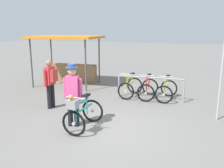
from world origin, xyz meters
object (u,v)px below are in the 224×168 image
object	(u,v)px
racked_bike_lime	(166,90)
featured_bicycle	(81,113)
person_with_featured_bike	(73,93)
racked_bike_red	(148,89)
pedestrian_with_backpack	(50,81)
racked_bike_yellow	(130,87)
market_stall	(70,55)

from	to	relation	value
racked_bike_lime	featured_bicycle	world-z (taller)	featured_bicycle
person_with_featured_bike	racked_bike_red	bearing A→B (deg)	72.03
person_with_featured_bike	racked_bike_lime	bearing A→B (deg)	62.66
racked_bike_red	featured_bicycle	bearing A→B (deg)	-101.97
person_with_featured_bike	pedestrian_with_backpack	xyz separation A→B (m)	(-1.52, 1.00, -0.01)
racked_bike_yellow	market_stall	xyz separation A→B (m)	(-3.46, 1.00, 1.03)
racked_bike_lime	market_stall	xyz separation A→B (m)	(-4.86, 0.89, 1.03)
featured_bicycle	market_stall	world-z (taller)	market_stall
racked_bike_yellow	racked_bike_lime	size ratio (longest dim) A/B	1.00
racked_bike_lime	market_stall	distance (m)	5.05
racked_bike_red	racked_bike_lime	world-z (taller)	same
pedestrian_with_backpack	market_stall	xyz separation A→B (m)	(-1.51, 3.42, 0.46)
featured_bicycle	person_with_featured_bike	world-z (taller)	person_with_featured_bike
racked_bike_red	racked_bike_lime	distance (m)	0.70
featured_bicycle	person_with_featured_bike	size ratio (longest dim) A/B	0.70
racked_bike_lime	featured_bicycle	size ratio (longest dim) A/B	0.91
racked_bike_lime	market_stall	bearing A→B (deg)	169.62
racked_bike_red	racked_bike_lime	bearing A→B (deg)	4.42
racked_bike_lime	pedestrian_with_backpack	world-z (taller)	pedestrian_with_backpack
pedestrian_with_backpack	market_stall	bearing A→B (deg)	113.88
racked_bike_yellow	racked_bike_lime	distance (m)	1.40
market_stall	featured_bicycle	bearing A→B (deg)	-53.55
racked_bike_yellow	racked_bike_lime	world-z (taller)	same
person_with_featured_bike	featured_bicycle	bearing A→B (deg)	-25.17
racked_bike_red	pedestrian_with_backpack	size ratio (longest dim) A/B	0.71
racked_bike_lime	pedestrian_with_backpack	distance (m)	4.23
racked_bike_red	pedestrian_with_backpack	distance (m)	3.67
racked_bike_lime	racked_bike_red	bearing A→B (deg)	-175.58
racked_bike_yellow	featured_bicycle	bearing A→B (deg)	-91.19
racked_bike_red	market_stall	world-z (taller)	market_stall
racked_bike_red	featured_bicycle	size ratio (longest dim) A/B	0.96
racked_bike_red	racked_bike_lime	xyz separation A→B (m)	(0.70, 0.05, 0.00)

